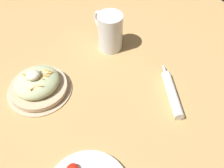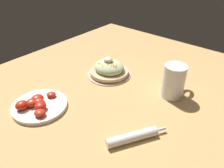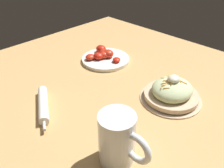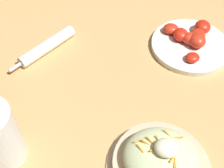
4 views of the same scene
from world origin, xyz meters
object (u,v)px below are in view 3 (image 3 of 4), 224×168
salad_plate (172,92)px  tomato_plate (105,57)px  beer_mug (118,142)px  napkin_roll (43,105)px

salad_plate → tomato_plate: salad_plate is taller
beer_mug → tomato_plate: (-0.36, -0.41, -0.05)m
salad_plate → napkin_roll: size_ratio=1.10×
beer_mug → salad_plate: bearing=-172.4°
napkin_roll → salad_plate: bearing=141.0°
tomato_plate → napkin_roll: bearing=14.9°
salad_plate → napkin_roll: (0.34, -0.27, -0.01)m
salad_plate → beer_mug: size_ratio=1.45×
salad_plate → tomato_plate: bearing=-96.3°
salad_plate → beer_mug: 0.32m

